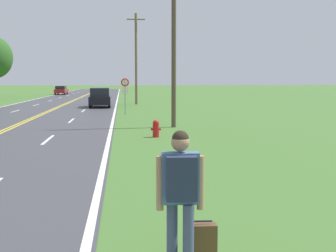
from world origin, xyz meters
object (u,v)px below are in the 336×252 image
hitchhiker_person (181,186)px  car_black_van_approaching (100,97)px  traffic_sign (125,87)px  car_red_sedan_mid_near (61,90)px  suitcase (202,244)px  fire_hydrant (156,128)px

hitchhiker_person → car_black_van_approaching: 36.38m
traffic_sign → car_red_sedan_mid_near: bearing=102.6°
suitcase → car_black_van_approaching: bearing=6.9°
hitchhiker_person → fire_hydrant: hitchhiker_person is taller
traffic_sign → car_black_van_approaching: traffic_sign is taller
fire_hydrant → traffic_sign: bearing=95.3°
fire_hydrant → car_red_sedan_mid_near: (-11.35, 58.60, 0.36)m
suitcase → car_red_sedan_mid_near: size_ratio=0.13×
hitchhiker_person → car_red_sedan_mid_near: 73.46m
suitcase → car_black_van_approaching: size_ratio=0.13×
traffic_sign → car_black_van_approaching: (-2.17, 9.07, -1.04)m
suitcase → car_red_sedan_mid_near: bearing=10.8°
fire_hydrant → car_black_van_approaching: 22.47m
hitchhiker_person → suitcase: size_ratio=3.03×
car_black_van_approaching → car_red_sedan_mid_near: bearing=-168.9°
hitchhiker_person → car_black_van_approaching: (-2.67, 36.28, -0.21)m
suitcase → traffic_sign: 27.10m
traffic_sign → car_red_sedan_mid_near: size_ratio=0.55×
car_black_van_approaching → car_red_sedan_mid_near: car_black_van_approaching is taller
fire_hydrant → traffic_sign: 13.29m
car_red_sedan_mid_near → traffic_sign: bearing=-166.1°
suitcase → car_black_van_approaching: (-2.98, 36.10, 0.63)m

